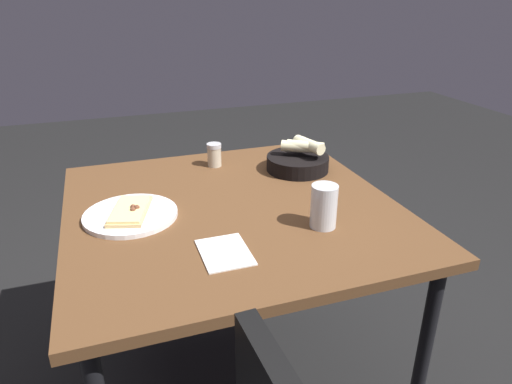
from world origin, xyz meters
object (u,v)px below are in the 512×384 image
at_px(bread_basket, 299,160).
at_px(dining_table, 232,223).
at_px(pizza_plate, 131,214).
at_px(pepper_shaker, 214,156).
at_px(beer_glass, 324,209).

bearing_deg(bread_basket, dining_table, 123.38).
height_order(pizza_plate, pepper_shaker, pepper_shaker).
height_order(beer_glass, pepper_shaker, beer_glass).
distance_m(dining_table, pepper_shaker, 0.36).
bearing_deg(bread_basket, pizza_plate, 107.04).
relative_size(dining_table, beer_glass, 8.03).
bearing_deg(pizza_plate, pepper_shaker, -45.65).
height_order(pizza_plate, bread_basket, bread_basket).
xyz_separation_m(dining_table, pepper_shaker, (0.34, -0.03, 0.10)).
bearing_deg(pepper_shaker, bread_basket, -116.32).
relative_size(beer_glass, pepper_shaker, 1.42).
distance_m(dining_table, bread_basket, 0.39).
relative_size(pizza_plate, bread_basket, 1.20).
distance_m(pizza_plate, beer_glass, 0.55).
bearing_deg(pepper_shaker, pizza_plate, 134.35).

